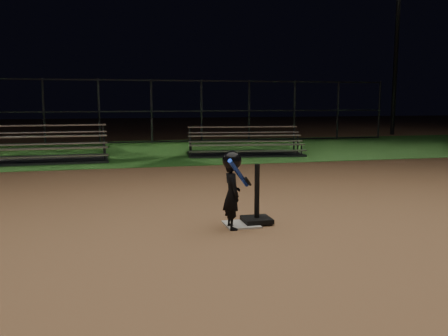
# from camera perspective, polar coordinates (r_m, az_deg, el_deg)

# --- Properties ---
(ground) EXTENTS (80.00, 80.00, 0.00)m
(ground) POSITION_cam_1_polar(r_m,az_deg,el_deg) (6.58, 2.08, -6.80)
(ground) COLOR #936542
(ground) RESTS_ON ground
(grass_strip) EXTENTS (60.00, 8.00, 0.01)m
(grass_strip) POSITION_cam_1_polar(r_m,az_deg,el_deg) (16.30, -7.54, 2.07)
(grass_strip) COLOR #245A1D
(grass_strip) RESTS_ON ground
(home_plate) EXTENTS (0.45, 0.45, 0.02)m
(home_plate) POSITION_cam_1_polar(r_m,az_deg,el_deg) (6.58, 2.08, -6.70)
(home_plate) COLOR beige
(home_plate) RESTS_ON ground
(batting_tee) EXTENTS (0.38, 0.38, 0.80)m
(batting_tee) POSITION_cam_1_polar(r_m,az_deg,el_deg) (6.65, 3.91, -5.14)
(batting_tee) COLOR black
(batting_tee) RESTS_ON home_plate
(child_batter) EXTENTS (0.44, 0.57, 1.04)m
(child_batter) POSITION_cam_1_polar(r_m,az_deg,el_deg) (6.28, 0.97, -2.35)
(child_batter) COLOR black
(child_batter) RESTS_ON ground
(bleacher_left) EXTENTS (4.10, 2.08, 0.99)m
(bleacher_left) POSITION_cam_1_polar(r_m,az_deg,el_deg) (14.27, -21.80, 1.52)
(bleacher_left) COLOR silver
(bleacher_left) RESTS_ON ground
(bleacher_right) EXTENTS (3.70, 2.15, 0.86)m
(bleacher_right) POSITION_cam_1_polar(r_m,az_deg,el_deg) (14.94, 2.49, 2.25)
(bleacher_right) COLOR silver
(bleacher_right) RESTS_ON ground
(backstop_fence) EXTENTS (20.08, 0.08, 2.50)m
(backstop_fence) POSITION_cam_1_polar(r_m,az_deg,el_deg) (19.21, -8.59, 6.67)
(backstop_fence) COLOR #38383D
(backstop_fence) RESTS_ON ground
(light_pole_right) EXTENTS (0.90, 0.53, 8.30)m
(light_pole_right) POSITION_cam_1_polar(r_m,az_deg,el_deg) (25.36, 19.92, 14.98)
(light_pole_right) COLOR #2D2D30
(light_pole_right) RESTS_ON ground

